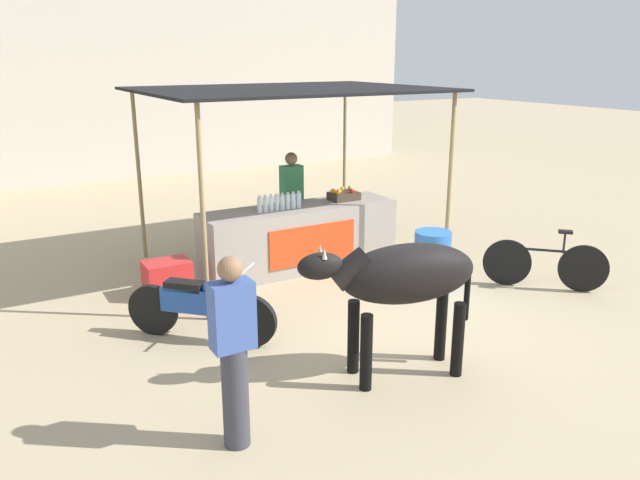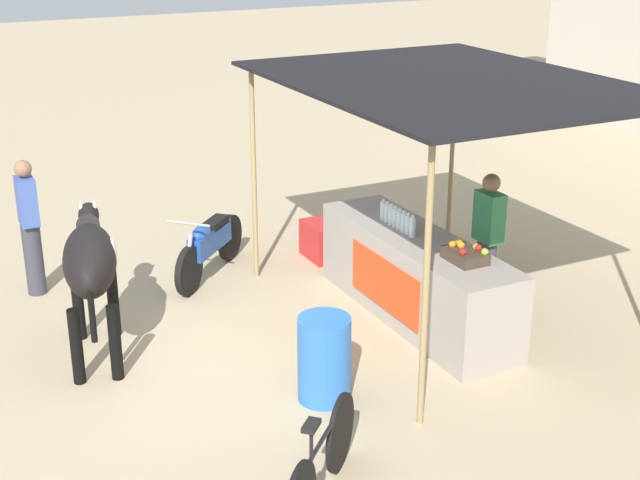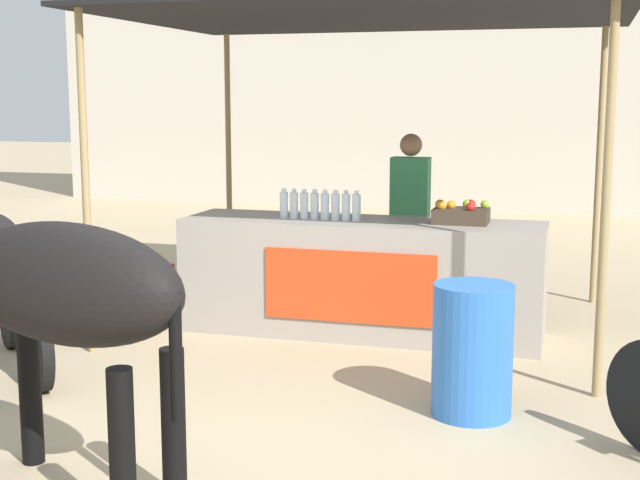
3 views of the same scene
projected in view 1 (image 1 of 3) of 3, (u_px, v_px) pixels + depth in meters
ground_plane at (384, 318)px, 7.70m from camera, size 60.00×60.00×0.00m
building_wall_far at (136, 54)px, 15.88m from camera, size 16.00×0.50×6.27m
stall_counter at (300, 238)px, 9.38m from camera, size 3.00×0.82×0.96m
stall_awning at (288, 95)px, 9.04m from camera, size 4.20×3.20×2.66m
water_bottle_row at (280, 202)px, 9.01m from camera, size 0.70×0.07×0.25m
fruit_crate at (343, 195)px, 9.66m from camera, size 0.44×0.32×0.18m
vendor_behind_counter at (292, 202)px, 10.03m from camera, size 0.34×0.22×1.65m
cooler_box at (168, 278)px, 8.38m from camera, size 0.60×0.44×0.48m
water_barrel at (432, 261)px, 8.52m from camera, size 0.50×0.50×0.83m
cow at (401, 278)px, 6.07m from camera, size 1.85×0.83×1.44m
motorcycle_parked at (202, 305)px, 7.00m from camera, size 1.33×1.33×0.90m
bicycle_leaning at (545, 264)px, 8.60m from camera, size 1.20×1.21×0.85m
passerby_on_street at (234, 352)px, 4.97m from camera, size 0.34×0.22×1.65m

